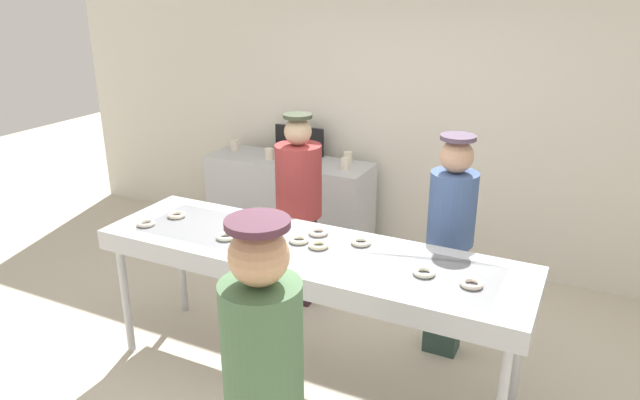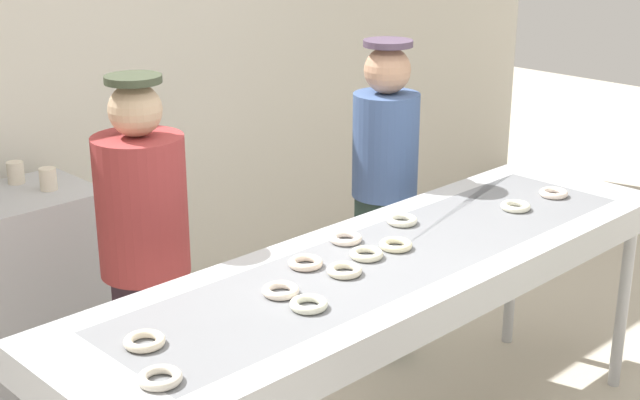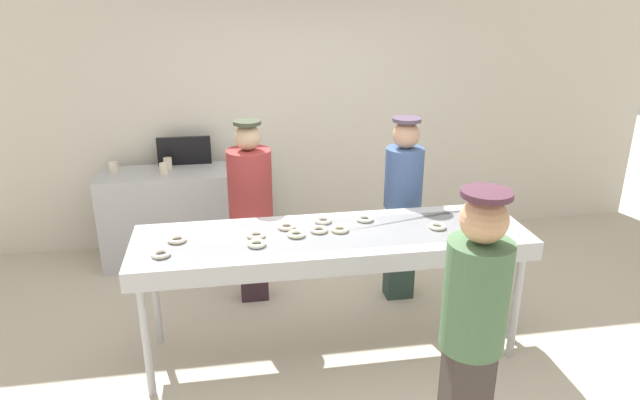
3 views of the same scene
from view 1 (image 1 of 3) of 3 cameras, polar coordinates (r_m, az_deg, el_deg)
The scene contains 25 objects.
ground_plane at distance 4.27m, azimuth -1.11°, elevation -16.59°, with size 16.00×16.00×0.00m, color beige.
back_wall at distance 5.60m, azimuth 9.47°, elevation 9.21°, with size 8.00×0.12×3.02m, color silver.
fryer_conveyor at distance 3.80m, azimuth -1.20°, elevation -5.64°, with size 2.84×0.79×0.98m.
sugar_donut_0 at distance 4.04m, azimuth -7.89°, elevation -2.80°, with size 0.13×0.13×0.03m, color white.
sugar_donut_1 at distance 3.76m, azimuth -0.15°, elevation -4.41°, with size 0.13×0.13×0.03m, color #FCF1C2.
sugar_donut_2 at distance 3.88m, azimuth -4.68°, elevation -3.72°, with size 0.13×0.13×0.03m, color #F2E7C7.
sugar_donut_3 at distance 4.37m, azimuth -13.76°, elevation -1.42°, with size 0.13×0.13×0.03m, color #F9E9CA.
sugar_donut_4 at distance 3.48m, azimuth 10.08°, elevation -6.93°, with size 0.13×0.13×0.03m, color white.
sugar_donut_5 at distance 3.94m, azimuth -9.13°, elevation -3.53°, with size 0.13×0.13×0.03m, color white.
sugar_donut_6 at distance 4.28m, azimuth -16.55°, elevation -2.17°, with size 0.13×0.13×0.03m, color silver.
sugar_donut_7 at distance 3.84m, azimuth -2.06°, elevation -3.90°, with size 0.13×0.13×0.03m, color #F4EECC.
sugar_donut_8 at distance 3.95m, azimuth -0.16°, elevation -3.16°, with size 0.13×0.13×0.03m, color white.
sugar_donut_9 at distance 3.82m, azimuth 4.01°, elevation -4.10°, with size 0.13×0.13×0.03m, color white.
sugar_donut_10 at distance 4.02m, azimuth -4.23°, elevation -2.79°, with size 0.13×0.13×0.03m, color #FBE0C7.
sugar_donut_11 at distance 3.41m, azimuth 14.50°, elevation -7.88°, with size 0.13×0.13×0.03m, color #FBE4D1.
worker_baker at distance 4.17m, azimuth 12.52°, elevation -3.38°, with size 0.32×0.32×1.64m.
worker_assistant at distance 4.74m, azimuth -2.07°, elevation 0.22°, with size 0.37×0.37×1.62m.
customer_waiting at distance 2.55m, azimuth -5.46°, elevation -17.62°, with size 0.33×0.33×1.75m.
prep_counter at distance 5.91m, azimuth -2.98°, elevation -0.44°, with size 1.65×0.55×0.94m, color #B7BABF.
paper_cup_0 at distance 5.92m, azimuth -3.91°, elevation 4.90°, with size 0.08×0.08×0.11m, color beige.
paper_cup_1 at distance 5.79m, azimuth -4.98°, elevation 4.51°, with size 0.08×0.08×0.11m, color beige.
paper_cup_2 at distance 5.64m, azimuth 2.71°, elevation 4.16°, with size 0.08×0.08×0.11m, color beige.
paper_cup_3 at distance 5.44m, azimuth 2.47°, elevation 3.53°, with size 0.08×0.08×0.11m, color beige.
paper_cup_4 at distance 6.13m, azimuth -8.32°, elevation 5.28°, with size 0.08×0.08×0.11m, color beige.
menu_display at distance 5.92m, azimuth -2.03°, elevation 5.81°, with size 0.53×0.04×0.28m, color black.
Camera 1 is at (1.58, -3.03, 2.57)m, focal length 32.94 mm.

